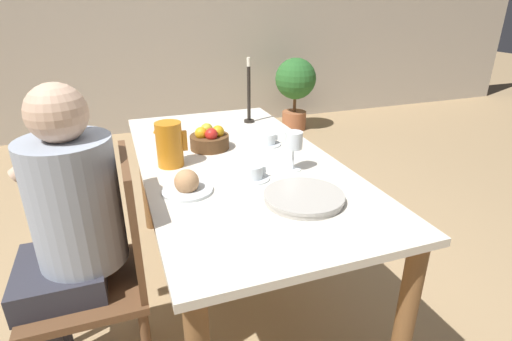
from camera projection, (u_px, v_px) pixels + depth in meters
ground_plane at (240, 287)px, 2.12m from camera, size 20.00×20.00×0.00m
wall_back at (151, 10)px, 4.17m from camera, size 10.00×0.06×2.60m
dining_table at (238, 180)px, 1.87m from camera, size 0.86×1.70×0.73m
chair_person_side at (105, 271)px, 1.47m from camera, size 0.42×0.42×0.92m
person_seated at (68, 222)px, 1.38m from camera, size 0.39×0.41×1.18m
red_pitcher at (169, 144)px, 1.73m from camera, size 0.14×0.11×0.20m
wine_glass_water at (294, 142)px, 1.67m from camera, size 0.08×0.08×0.17m
teacup_near_person at (254, 173)px, 1.63m from camera, size 0.13×0.13×0.06m
teacup_across at (268, 140)px, 2.01m from camera, size 0.13×0.13×0.06m
serving_tray at (304, 198)px, 1.45m from camera, size 0.29×0.29×0.03m
bread_plate at (187, 185)px, 1.52m from camera, size 0.20×0.20×0.10m
fruit_bowl at (210, 139)px, 1.95m from camera, size 0.19×0.19×0.12m
candlestick_tall at (249, 97)px, 2.32m from camera, size 0.06×0.06×0.38m
potted_plant at (295, 85)px, 4.48m from camera, size 0.46×0.46×0.81m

